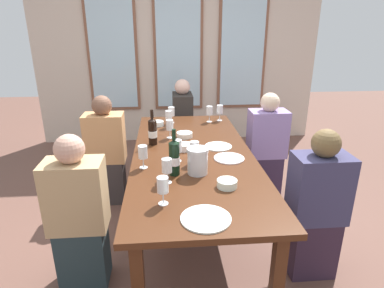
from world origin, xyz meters
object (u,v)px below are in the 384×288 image
object	(u,v)px
wine_bottle_1	(174,157)
wine_glass_5	(163,186)
wine_bottle_0	(153,131)
seated_person_3	(316,209)
wine_glass_4	(171,112)
wine_glass_8	(220,110)
tasting_bowl_2	(158,123)
wine_glass_1	(194,149)
metal_pitcher	(198,161)
tasting_bowl_0	(184,147)
wine_glass_2	(169,116)
white_plate_0	(229,158)
wine_glass_0	(167,166)
seated_person_2	(79,217)
seated_person_1	(266,149)
dining_table	(193,161)
white_plate_2	(218,146)
white_plate_1	(206,218)
wine_glass_6	(177,146)
tasting_bowl_3	(185,135)
seated_person_0	(106,153)
wine_glass_9	(143,153)
wine_glass_7	(209,111)
tasting_bowl_1	(227,184)
wine_glass_3	(170,126)
seated_person_4	(183,125)

from	to	relation	value
wine_bottle_1	wine_glass_5	size ratio (longest dim) A/B	1.92
wine_bottle_0	seated_person_3	world-z (taller)	seated_person_3
wine_glass_4	wine_glass_8	world-z (taller)	same
tasting_bowl_2	wine_glass_1	bearing A→B (deg)	-73.71
metal_pitcher	wine_glass_5	distance (m)	0.47
tasting_bowl_0	wine_glass_2	xyz separation A→B (m)	(-0.12, 0.65, 0.09)
white_plate_0	wine_glass_5	world-z (taller)	wine_glass_5
metal_pitcher	tasting_bowl_0	xyz separation A→B (m)	(-0.07, 0.47, -0.07)
wine_glass_0	seated_person_2	distance (m)	0.69
wine_glass_8	seated_person_1	bearing A→B (deg)	-37.99
dining_table	wine_glass_0	world-z (taller)	wine_glass_0
tasting_bowl_2	wine_glass_8	world-z (taller)	wine_glass_8
white_plate_2	white_plate_0	bearing A→B (deg)	-80.76
white_plate_1	wine_bottle_1	xyz separation A→B (m)	(-0.15, 0.58, 0.13)
seated_person_2	wine_glass_6	bearing A→B (deg)	30.11
tasting_bowl_2	wine_glass_1	size ratio (longest dim) A/B	0.70
wine_glass_8	seated_person_2	xyz separation A→B (m)	(-1.19, -1.49, -0.33)
tasting_bowl_3	seated_person_0	bearing A→B (deg)	166.35
tasting_bowl_3	wine_glass_6	xyz separation A→B (m)	(-0.09, -0.57, 0.10)
wine_glass_0	wine_glass_6	bearing A→B (deg)	76.72
metal_pitcher	seated_person_2	xyz separation A→B (m)	(-0.82, -0.17, -0.31)
wine_bottle_1	tasting_bowl_3	distance (m)	0.82
wine_bottle_1	tasting_bowl_0	world-z (taller)	wine_bottle_1
dining_table	wine_glass_9	world-z (taller)	wine_glass_9
tasting_bowl_3	tasting_bowl_0	bearing A→B (deg)	-94.04
seated_person_2	wine_glass_4	bearing A→B (deg)	65.30
tasting_bowl_0	wine_glass_6	xyz separation A→B (m)	(-0.07, -0.24, 0.09)
wine_glass_7	wine_glass_2	bearing A→B (deg)	-160.38
wine_bottle_1	tasting_bowl_3	bearing A→B (deg)	81.39
tasting_bowl_2	wine_glass_6	size ratio (longest dim) A/B	0.70
wine_glass_5	tasting_bowl_1	bearing A→B (deg)	23.13
wine_glass_0	seated_person_2	world-z (taller)	seated_person_2
wine_glass_1	wine_glass_3	bearing A→B (deg)	106.12
tasting_bowl_2	white_plate_1	bearing A→B (deg)	-80.87
wine_glass_1	wine_glass_2	bearing A→B (deg)	100.75
seated_person_1	metal_pitcher	bearing A→B (deg)	-129.92
white_plate_0	tasting_bowl_0	size ratio (longest dim) A/B	1.79
wine_glass_8	wine_glass_9	distance (m)	1.42
wine_glass_0	wine_bottle_1	bearing A→B (deg)	66.93
white_plate_2	wine_glass_7	bearing A→B (deg)	88.13
wine_glass_0	seated_person_4	world-z (taller)	seated_person_4
wine_bottle_0	wine_bottle_1	bearing A→B (deg)	-75.09
wine_glass_1	tasting_bowl_2	bearing A→B (deg)	106.29
tasting_bowl_1	wine_glass_7	distance (m)	1.51
seated_person_0	wine_glass_3	bearing A→B (deg)	-17.31
tasting_bowl_2	wine_glass_6	xyz separation A→B (m)	(0.17, -0.95, 0.10)
tasting_bowl_1	wine_glass_0	xyz separation A→B (m)	(-0.39, 0.10, 0.10)
wine_bottle_1	seated_person_4	world-z (taller)	seated_person_4
wine_glass_3	seated_person_4	world-z (taller)	seated_person_4
wine_glass_6	seated_person_4	size ratio (longest dim) A/B	0.16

